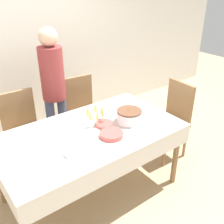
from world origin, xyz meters
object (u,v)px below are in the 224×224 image
object	(u,v)px
dining_chair_right_end	(172,116)
dining_chair_far_right	(83,110)
plate_stack_main	(111,134)
dining_chair_far_left	(23,129)
birthday_cake	(129,116)
person_standing	(53,83)
plate_stack_dessert	(104,124)
champagne_tray	(95,115)

from	to	relation	value
dining_chair_right_end	dining_chair_far_right	bearing A→B (deg)	134.51
dining_chair_far_right	plate_stack_main	world-z (taller)	dining_chair_far_right
dining_chair_far_left	dining_chair_far_right	bearing A→B (deg)	-0.02
birthday_cake	person_standing	distance (m)	1.04
plate_stack_main	plate_stack_dessert	distance (m)	0.22
dining_chair_far_left	person_standing	xyz separation A→B (m)	(0.45, 0.06, 0.44)
dining_chair_far_left	dining_chair_right_end	xyz separation A→B (m)	(1.61, -0.83, 0.00)
plate_stack_dessert	birthday_cake	bearing A→B (deg)	-21.28
dining_chair_right_end	plate_stack_dessert	world-z (taller)	dining_chair_right_end
dining_chair_far_left	birthday_cake	bearing A→B (deg)	-47.66
person_standing	dining_chair_far_right	bearing A→B (deg)	-9.88
dining_chair_far_right	champagne_tray	size ratio (longest dim) A/B	3.44
dining_chair_right_end	plate_stack_main	size ratio (longest dim) A/B	4.42
champagne_tray	plate_stack_dessert	distance (m)	0.13
plate_stack_main	person_standing	distance (m)	1.10
dining_chair_far_right	plate_stack_dessert	xyz separation A→B (m)	(-0.23, -0.80, 0.24)
dining_chair_far_right	plate_stack_dessert	distance (m)	0.87
dining_chair_right_end	birthday_cake	world-z (taller)	dining_chair_right_end
dining_chair_far_right	birthday_cake	world-z (taller)	dining_chair_far_right
birthday_cake	dining_chair_far_left	bearing A→B (deg)	132.34
champagne_tray	plate_stack_main	bearing A→B (deg)	-93.21
dining_chair_right_end	champagne_tray	bearing A→B (deg)	174.18
dining_chair_right_end	plate_stack_dessert	bearing A→B (deg)	178.83
dining_chair_far_right	dining_chair_right_end	size ratio (longest dim) A/B	1.00
dining_chair_far_right	person_standing	size ratio (longest dim) A/B	0.60
dining_chair_right_end	champagne_tray	size ratio (longest dim) A/B	3.44
dining_chair_far_left	champagne_tray	xyz separation A→B (m)	(0.53, -0.72, 0.32)
dining_chair_far_right	person_standing	world-z (taller)	person_standing
dining_chair_far_right	person_standing	bearing A→B (deg)	170.12
dining_chair_far_left	dining_chair_far_right	size ratio (longest dim) A/B	1.00
plate_stack_main	dining_chair_far_left	bearing A→B (deg)	116.55
dining_chair_right_end	champagne_tray	distance (m)	1.13
champagne_tray	birthday_cake	bearing A→B (deg)	-32.25
dining_chair_far_right	champagne_tray	world-z (taller)	dining_chair_far_right
birthday_cake	plate_stack_dessert	size ratio (longest dim) A/B	1.36
dining_chair_far_left	birthday_cake	size ratio (longest dim) A/B	3.84
dining_chair_right_end	plate_stack_main	world-z (taller)	dining_chair_right_end
dining_chair_right_end	plate_stack_main	distance (m)	1.14
plate_stack_main	dining_chair_far_right	bearing A→B (deg)	74.18
plate_stack_dessert	person_standing	xyz separation A→B (m)	(-0.12, 0.86, 0.20)
person_standing	dining_chair_right_end	bearing A→B (deg)	-37.48
dining_chair_far_left	birthday_cake	world-z (taller)	dining_chair_far_left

